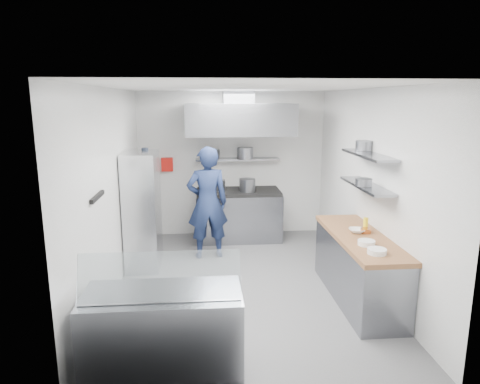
{
  "coord_description": "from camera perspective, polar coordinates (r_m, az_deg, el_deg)",
  "views": [
    {
      "loc": [
        -0.55,
        -5.8,
        2.64
      ],
      "look_at": [
        0.0,
        0.6,
        1.25
      ],
      "focal_mm": 32.0,
      "sensor_mm": 36.0,
      "label": 1
    }
  ],
  "objects": [
    {
      "name": "plate_stack_a",
      "position": [
        5.22,
        17.78,
        -7.53
      ],
      "size": [
        0.22,
        0.22,
        0.06
      ],
      "primitive_type": "cylinder",
      "color": "white",
      "rests_on": "prep_counter_top"
    },
    {
      "name": "wire_rack",
      "position": [
        6.97,
        -12.85,
        -2.36
      ],
      "size": [
        0.5,
        0.9,
        1.85
      ],
      "primitive_type": "cube",
      "color": "silver",
      "rests_on": "floor"
    },
    {
      "name": "display_glass",
      "position": [
        4.02,
        -10.6,
        -10.97
      ],
      "size": [
        1.47,
        0.19,
        0.42
      ],
      "primitive_type": "cube",
      "rotation": [
        -0.38,
        0.0,
        0.0
      ],
      "color": "silver",
      "rests_on": "display_case"
    },
    {
      "name": "ceiling",
      "position": [
        5.83,
        0.52,
        13.78
      ],
      "size": [
        5.0,
        5.0,
        0.0
      ],
      "primitive_type": "plane",
      "rotation": [
        3.14,
        0.0,
        0.0
      ],
      "color": "silver",
      "rests_on": "wall_back"
    },
    {
      "name": "shelf_pot_d",
      "position": [
        6.3,
        16.21,
        5.98
      ],
      "size": [
        0.24,
        0.24,
        0.14
      ],
      "primitive_type": "cylinder",
      "color": "slate",
      "rests_on": "wall_shelf_upper"
    },
    {
      "name": "wall_shelf_upper",
      "position": [
        5.97,
        16.72,
        4.76
      ],
      "size": [
        0.3,
        1.3,
        0.04
      ],
      "primitive_type": "cube",
      "color": "gray",
      "rests_on": "wall_right"
    },
    {
      "name": "copper_pan",
      "position": [
        5.97,
        16.42,
        -4.96
      ],
      "size": [
        0.14,
        0.14,
        0.06
      ],
      "primitive_type": "cylinder",
      "color": "#B66733",
      "rests_on": "prep_counter_top"
    },
    {
      "name": "gas_range",
      "position": [
        8.23,
        -0.2,
        -3.24
      ],
      "size": [
        1.6,
        0.8,
        0.9
      ],
      "primitive_type": "cube",
      "color": "gray",
      "rests_on": "floor"
    },
    {
      "name": "extractor_hood",
      "position": [
        7.76,
        -0.11,
        9.69
      ],
      "size": [
        1.9,
        1.15,
        0.55
      ],
      "primitive_type": "cube",
      "color": "gray",
      "rests_on": "wall_back"
    },
    {
      "name": "wall_back",
      "position": [
        8.41,
        -1.12,
        3.72
      ],
      "size": [
        3.6,
        2.8,
        0.02
      ],
      "primitive_type": "cube",
      "rotation": [
        1.57,
        0.0,
        0.0
      ],
      "color": "white",
      "rests_on": "floor"
    },
    {
      "name": "stock_pot_mid",
      "position": [
        7.98,
        0.99,
        0.92
      ],
      "size": [
        0.3,
        0.3,
        0.24
      ],
      "primitive_type": "cylinder",
      "color": "slate",
      "rests_on": "cooktop"
    },
    {
      "name": "stock_pot_left",
      "position": [
        8.08,
        -2.97,
        0.9
      ],
      "size": [
        0.28,
        0.28,
        0.2
      ],
      "primitive_type": "cylinder",
      "color": "slate",
      "rests_on": "cooktop"
    },
    {
      "name": "red_firebox",
      "position": [
        8.36,
        -9.68,
        3.64
      ],
      "size": [
        0.22,
        0.1,
        0.26
      ],
      "primitive_type": "cube",
      "color": "red",
      "rests_on": "wall_back"
    },
    {
      "name": "over_range_shelf",
      "position": [
        8.25,
        -0.35,
        4.4
      ],
      "size": [
        1.6,
        0.3,
        0.04
      ],
      "primitive_type": "cube",
      "color": "gray",
      "rests_on": "wall_back"
    },
    {
      "name": "rack_jar",
      "position": [
        7.01,
        -12.54,
        5.03
      ],
      "size": [
        0.11,
        0.11,
        0.18
      ],
      "primitive_type": "cylinder",
      "color": "black",
      "rests_on": "wire_rack"
    },
    {
      "name": "rack_bin_b",
      "position": [
        7.3,
        -12.54,
        1.34
      ],
      "size": [
        0.15,
        0.19,
        0.17
      ],
      "primitive_type": "cube",
      "color": "yellow",
      "rests_on": "wire_rack"
    },
    {
      "name": "hood_duct",
      "position": [
        7.98,
        -0.25,
        12.49
      ],
      "size": [
        0.55,
        0.55,
        0.24
      ],
      "primitive_type": "cube",
      "color": "slate",
      "rests_on": "extractor_hood"
    },
    {
      "name": "wall_right",
      "position": [
        6.38,
        16.8,
        0.48
      ],
      "size": [
        2.8,
        5.0,
        0.02
      ],
      "primitive_type": "cube",
      "rotation": [
        1.57,
        0.0,
        -1.57
      ],
      "color": "white",
      "rests_on": "floor"
    },
    {
      "name": "wall_front",
      "position": [
        3.57,
        4.33,
        -8.14
      ],
      "size": [
        3.6,
        2.8,
        0.02
      ],
      "primitive_type": "cube",
      "rotation": [
        -1.57,
        0.0,
        0.0
      ],
      "color": "white",
      "rests_on": "floor"
    },
    {
      "name": "plate_stack_b",
      "position": [
        5.48,
        16.5,
        -6.51
      ],
      "size": [
        0.21,
        0.21,
        0.06
      ],
      "primitive_type": "cylinder",
      "color": "white",
      "rests_on": "prep_counter_top"
    },
    {
      "name": "prep_counter_top",
      "position": [
        5.86,
        15.7,
        -5.85
      ],
      "size": [
        0.65,
        2.04,
        0.06
      ],
      "primitive_type": "cube",
      "color": "brown",
      "rests_on": "prep_counter_base"
    },
    {
      "name": "floor",
      "position": [
        6.4,
        0.47,
        -12.16
      ],
      "size": [
        5.0,
        5.0,
        0.0
      ],
      "primitive_type": "plane",
      "color": "#4A4A4C",
      "rests_on": "ground"
    },
    {
      "name": "squeeze_bottle",
      "position": [
        6.05,
        16.41,
        -4.14
      ],
      "size": [
        0.06,
        0.06,
        0.18
      ],
      "primitive_type": "cylinder",
      "color": "yellow",
      "rests_on": "prep_counter_top"
    },
    {
      "name": "display_case",
      "position": [
        4.42,
        -10.1,
        -18.07
      ],
      "size": [
        1.5,
        0.7,
        0.85
      ],
      "primitive_type": "cube",
      "color": "gray",
      "rests_on": "floor"
    },
    {
      "name": "shelf_pot_b",
      "position": [
        8.08,
        0.7,
        5.17
      ],
      "size": [
        0.3,
        0.3,
        0.22
      ],
      "primitive_type": "cylinder",
      "color": "slate",
      "rests_on": "over_range_shelf"
    },
    {
      "name": "chef",
      "position": [
        7.19,
        -4.36,
        -1.44
      ],
      "size": [
        0.75,
        0.54,
        1.9
      ],
      "primitive_type": "imported",
      "rotation": [
        0.0,
        0.0,
        3.28
      ],
      "color": "#182448",
      "rests_on": "floor"
    },
    {
      "name": "rack_bin_a",
      "position": [
        7.11,
        -12.68,
        -3.1
      ],
      "size": [
        0.15,
        0.19,
        0.17
      ],
      "primitive_type": "cube",
      "color": "white",
      "rests_on": "wire_rack"
    },
    {
      "name": "shelf_pot_c",
      "position": [
        5.89,
        16.17,
        1.25
      ],
      "size": [
        0.22,
        0.22,
        0.1
      ],
      "primitive_type": "cylinder",
      "color": "slate",
      "rests_on": "wall_shelf_lower"
    },
    {
      "name": "wall_shelf_lower",
      "position": [
        6.03,
        16.48,
        0.8
      ],
      "size": [
        0.3,
        1.3,
        0.04
      ],
      "primitive_type": "cube",
      "color": "gray",
      "rests_on": "wall_right"
    },
    {
      "name": "shelf_pot_a",
      "position": [
        8.16,
        -3.73,
        5.07
      ],
      "size": [
        0.28,
        0.28,
        0.18
      ],
      "primitive_type": "cylinder",
      "color": "slate",
      "rests_on": "over_range_shelf"
    },
    {
      "name": "prep_counter_base",
      "position": [
        6.01,
        15.45,
        -9.93
      ],
      "size": [
        0.62,
        2.0,
        0.84
      ],
      "primitive_type": "cube",
      "color": "gray",
      "rests_on": "floor"
    },
    {
      "name": "wall_left",
      "position": [
        6.06,
        -16.69,
        -0.12
      ],
      "size": [
        2.8,
        5.0,
        0.02
      ],
      "primitive_type": "cube",
      "rotation": [
        1.57,
        0.0,
        1.57
      ],
      "color": "white",
      "rests_on": "floor"
    },
    {
      "name": "cooktop",
      "position": [
        8.11,
        -0.21,
        0.03
      ],
      "size": [
        1.57,
        0.78,
        0.06
      ],
      "primitive_type": "cube",
      "color": "black",
      "rests_on": "gas_range"
    },
    {
      "name": "mixing_bowl",
      "position": [
        5.95,
        15.31,
        -4.98
      ],
      "size": [
        0.25,
        0.25,
        0.05
      ],
      "primitive_type": "imported",
      "rotation": [
        0.0,
        0.0,
        -0.18
      ],
      "color": "white",
      "rests_on": "prep_counter_top"
    },
    {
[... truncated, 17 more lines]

